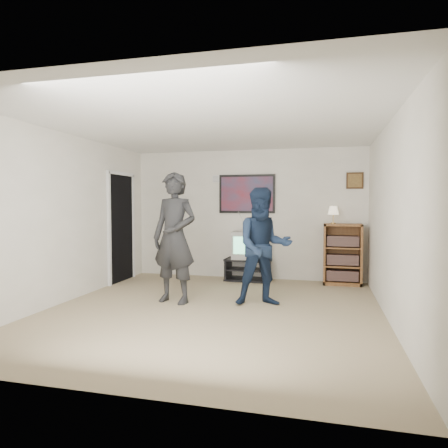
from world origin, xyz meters
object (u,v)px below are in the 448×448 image
at_px(person_short, 264,247).
at_px(person_tall, 174,238).
at_px(crt_television, 249,245).
at_px(bookshelf, 342,254).
at_px(media_stand, 248,269).

bearing_deg(person_short, person_tall, 168.35).
height_order(crt_television, person_short, person_short).
height_order(crt_television, person_tall, person_tall).
xyz_separation_m(crt_television, bookshelf, (1.71, 0.05, -0.13)).
relative_size(crt_television, person_tall, 0.31).
bearing_deg(crt_television, person_tall, -116.35).
xyz_separation_m(person_tall, person_short, (1.30, 0.16, -0.12)).
relative_size(media_stand, person_tall, 0.45).
bearing_deg(person_short, media_stand, 88.97).
bearing_deg(crt_television, media_stand, 175.21).
bearing_deg(bookshelf, person_tall, -141.43).
distance_m(media_stand, person_short, 1.95).
distance_m(crt_television, person_tall, 2.08).
height_order(bookshelf, person_short, person_short).
distance_m(bookshelf, person_short, 2.17).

